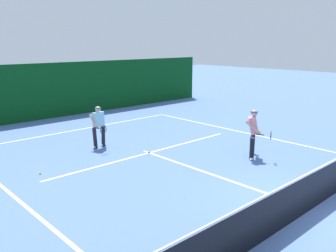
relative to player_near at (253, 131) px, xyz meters
The scene contains 9 objects.
ground_plane 4.17m from the player_near, 125.59° to the right, with size 80.00×80.00×0.00m, color #5272B4.
court_line_baseline_far 8.11m from the player_near, 107.09° to the left, with size 10.01×0.10×0.01m, color white.
court_line_service 3.78m from the player_near, 130.25° to the left, with size 8.16×0.10×0.01m, color white.
court_line_centre 2.54m from the player_near, behind, with size 0.10×6.40×0.01m, color white.
tennis_net 4.09m from the player_near, 125.59° to the right, with size 10.97×0.09×1.06m.
player_near is the anchor object (origin of this frame).
player_far 5.69m from the player_near, 125.30° to the left, with size 0.68×0.86×1.59m.
tennis_ball 7.11m from the player_near, 151.20° to the left, with size 0.07×0.07×0.07m, color #D1E033.
back_fence_windscreen 11.27m from the player_near, 102.14° to the left, with size 21.74×0.12×2.88m, color #083C15.
Camera 1 is at (-7.92, -3.46, 3.92)m, focal length 38.22 mm.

